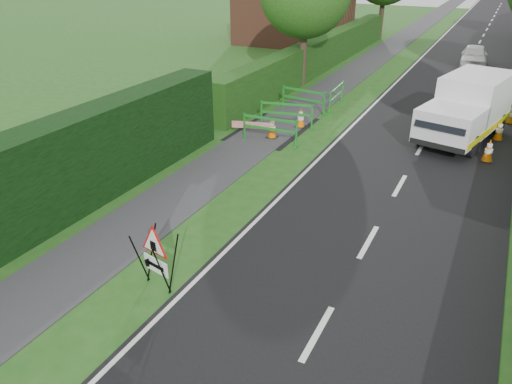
% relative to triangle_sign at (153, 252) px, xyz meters
% --- Properties ---
extents(ground, '(120.00, 120.00, 0.00)m').
position_rel_triangle_sign_xyz_m(ground, '(0.96, -0.84, -0.86)').
color(ground, '#1F4F16').
rests_on(ground, ground).
extents(road_surface, '(6.00, 90.00, 0.02)m').
position_rel_triangle_sign_xyz_m(road_surface, '(3.46, 34.16, -0.86)').
color(road_surface, black).
rests_on(road_surface, ground).
extents(footpath, '(2.00, 90.00, 0.02)m').
position_rel_triangle_sign_xyz_m(footpath, '(-2.04, 34.16, -0.86)').
color(footpath, '#2D2D30').
rests_on(footpath, ground).
extents(hedge_west_far, '(1.00, 24.00, 1.80)m').
position_rel_triangle_sign_xyz_m(hedge_west_far, '(-4.04, 21.16, -0.86)').
color(hedge_west_far, '#14380F').
rests_on(hedge_west_far, ground).
extents(house_west, '(7.50, 7.40, 7.88)m').
position_rel_triangle_sign_xyz_m(house_west, '(-9.04, 29.16, 2.03)').
color(house_west, brown).
rests_on(house_west, ground).
extents(triangle_sign, '(1.01, 1.01, 1.24)m').
position_rel_triangle_sign_xyz_m(triangle_sign, '(0.00, 0.00, 0.00)').
color(triangle_sign, black).
rests_on(triangle_sign, ground).
extents(works_van, '(2.94, 5.19, 2.23)m').
position_rel_triangle_sign_xyz_m(works_van, '(4.63, 12.38, 0.32)').
color(works_van, silver).
rests_on(works_van, ground).
extents(traffic_cone_0, '(0.38, 0.38, 0.79)m').
position_rel_triangle_sign_xyz_m(traffic_cone_0, '(5.61, 10.34, -0.47)').
color(traffic_cone_0, black).
rests_on(traffic_cone_0, ground).
extents(traffic_cone_1, '(0.38, 0.38, 0.79)m').
position_rel_triangle_sign_xyz_m(traffic_cone_1, '(5.82, 12.71, -0.47)').
color(traffic_cone_1, black).
rests_on(traffic_cone_1, ground).
extents(traffic_cone_2, '(0.38, 0.38, 0.79)m').
position_rel_triangle_sign_xyz_m(traffic_cone_2, '(6.12, 15.05, -0.47)').
color(traffic_cone_2, black).
rests_on(traffic_cone_2, ground).
extents(traffic_cone_3, '(0.38, 0.38, 0.79)m').
position_rel_triangle_sign_xyz_m(traffic_cone_3, '(-1.66, 9.26, -0.47)').
color(traffic_cone_3, black).
rests_on(traffic_cone_3, ground).
extents(traffic_cone_4, '(0.38, 0.38, 0.79)m').
position_rel_triangle_sign_xyz_m(traffic_cone_4, '(-1.18, 10.87, -0.47)').
color(traffic_cone_4, black).
rests_on(traffic_cone_4, ground).
extents(ped_barrier_0, '(2.07, 0.43, 1.00)m').
position_rel_triangle_sign_xyz_m(ped_barrier_0, '(-1.49, 8.69, -0.23)').
color(ped_barrier_0, '#167C1E').
rests_on(ped_barrier_0, ground).
extents(ped_barrier_1, '(2.09, 0.76, 1.00)m').
position_rel_triangle_sign_xyz_m(ped_barrier_1, '(-1.68, 10.63, -0.23)').
color(ped_barrier_1, '#167C1E').
rests_on(ped_barrier_1, ground).
extents(ped_barrier_2, '(2.09, 0.65, 1.00)m').
position_rel_triangle_sign_xyz_m(ped_barrier_2, '(-1.85, 12.82, -0.23)').
color(ped_barrier_2, '#167C1E').
rests_on(ped_barrier_2, ground).
extents(ped_barrier_3, '(0.44, 2.07, 1.00)m').
position_rel_triangle_sign_xyz_m(ped_barrier_3, '(-0.74, 13.90, -0.23)').
color(ped_barrier_3, '#167C1E').
rests_on(ped_barrier_3, ground).
extents(redwhite_plank, '(1.46, 0.44, 0.25)m').
position_rel_triangle_sign_xyz_m(redwhite_plank, '(-2.39, 9.04, -0.86)').
color(redwhite_plank, red).
rests_on(redwhite_plank, ground).
extents(hatchback_car, '(1.66, 3.63, 1.21)m').
position_rel_triangle_sign_xyz_m(hatchback_car, '(3.76, 25.91, -0.26)').
color(hatchback_car, white).
rests_on(hatchback_car, ground).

